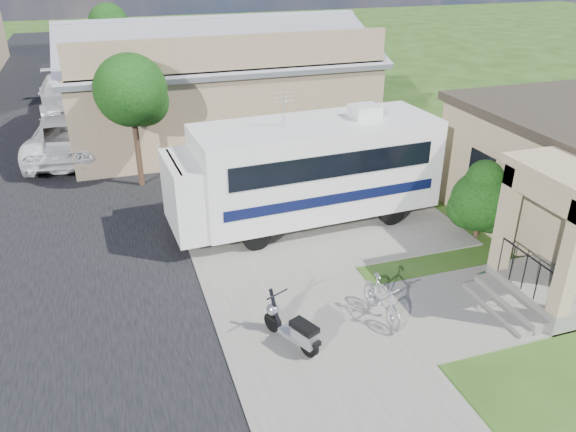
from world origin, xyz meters
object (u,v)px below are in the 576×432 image
object	(u,v)px
pickup_truck	(70,135)
garden_hose	(487,282)
motorhome	(307,169)
shrub	(482,198)
scooter	(294,329)
van	(66,95)
bicycle	(382,301)

from	to	relation	value
pickup_truck	garden_hose	bearing A→B (deg)	133.86
motorhome	garden_hose	world-z (taller)	motorhome
shrub	scooter	distance (m)	7.43
scooter	garden_hose	distance (m)	5.44
motorhome	scooter	xyz separation A→B (m)	(-2.25, -5.52, -1.27)
motorhome	scooter	world-z (taller)	motorhome
pickup_truck	garden_hose	xyz separation A→B (m)	(9.99, -13.33, -0.75)
scooter	pickup_truck	size ratio (longest dim) A/B	0.25
van	scooter	bearing A→B (deg)	-80.16
van	garden_hose	distance (m)	22.52
shrub	van	world-z (taller)	shrub
scooter	bicycle	distance (m)	2.21
pickup_truck	van	size ratio (longest dim) A/B	1.00
scooter	bicycle	world-z (taller)	scooter
pickup_truck	bicycle	bearing A→B (deg)	123.26
shrub	van	bearing A→B (deg)	123.40
motorhome	pickup_truck	distance (m)	11.02
garden_hose	shrub	bearing A→B (deg)	60.63
bicycle	garden_hose	distance (m)	3.25
scooter	pickup_truck	distance (m)	14.83
shrub	bicycle	distance (m)	5.37
scooter	bicycle	xyz separation A→B (m)	(2.18, 0.31, 0.02)
bicycle	garden_hose	bearing A→B (deg)	4.87
garden_hose	van	bearing A→B (deg)	117.26
motorhome	pickup_truck	world-z (taller)	motorhome
shrub	bicycle	size ratio (longest dim) A/B	1.43
scooter	van	bearing A→B (deg)	78.79
shrub	pickup_truck	size ratio (longest dim) A/B	0.38
bicycle	van	world-z (taller)	van
shrub	bicycle	xyz separation A→B (m)	(-4.52, -2.81, -0.71)
shrub	scooter	size ratio (longest dim) A/B	1.54
bicycle	scooter	bearing A→B (deg)	-174.95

